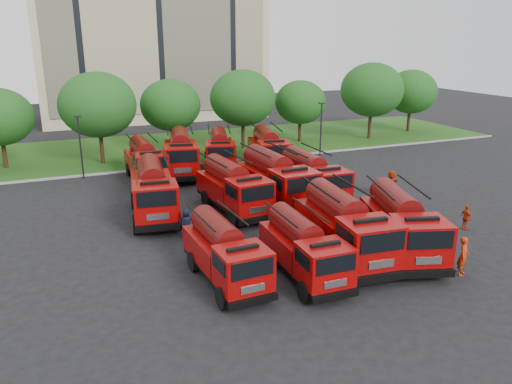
% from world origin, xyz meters
% --- Properties ---
extents(ground, '(140.00, 140.00, 0.00)m').
position_xyz_m(ground, '(0.00, 0.00, 0.00)').
color(ground, black).
rests_on(ground, ground).
extents(lawn, '(70.00, 16.00, 0.12)m').
position_xyz_m(lawn, '(0.00, 26.00, 0.06)').
color(lawn, '#254913').
rests_on(lawn, ground).
extents(curb, '(70.00, 0.30, 0.14)m').
position_xyz_m(curb, '(0.00, 17.90, 0.07)').
color(curb, gray).
rests_on(curb, ground).
extents(apartment_building, '(30.00, 14.18, 25.00)m').
position_xyz_m(apartment_building, '(2.00, 47.94, 12.50)').
color(apartment_building, beige).
rests_on(apartment_building, ground).
extents(tree_2, '(6.72, 6.72, 8.22)m').
position_xyz_m(tree_2, '(-8.00, 21.50, 5.35)').
color(tree_2, '#382314').
rests_on(tree_2, ground).
extents(tree_3, '(5.88, 5.88, 7.19)m').
position_xyz_m(tree_3, '(-1.00, 24.00, 4.68)').
color(tree_3, '#382314').
rests_on(tree_3, ground).
extents(tree_4, '(6.55, 6.55, 8.01)m').
position_xyz_m(tree_4, '(6.00, 22.50, 5.22)').
color(tree_4, '#382314').
rests_on(tree_4, ground).
extents(tree_5, '(5.46, 5.46, 6.68)m').
position_xyz_m(tree_5, '(13.00, 23.50, 4.35)').
color(tree_5, '#382314').
rests_on(tree_5, ground).
extents(tree_6, '(6.89, 6.89, 8.42)m').
position_xyz_m(tree_6, '(21.00, 22.00, 5.49)').
color(tree_6, '#382314').
rests_on(tree_6, ground).
extents(tree_7, '(6.05, 6.05, 7.39)m').
position_xyz_m(tree_7, '(28.00, 24.00, 4.82)').
color(tree_7, '#382314').
rests_on(tree_7, ground).
extents(lamp_post_0, '(0.60, 0.25, 5.11)m').
position_xyz_m(lamp_post_0, '(-10.00, 17.20, 2.90)').
color(lamp_post_0, black).
rests_on(lamp_post_0, ground).
extents(lamp_post_1, '(0.60, 0.25, 5.11)m').
position_xyz_m(lamp_post_1, '(12.00, 17.20, 2.90)').
color(lamp_post_1, black).
rests_on(lamp_post_1, ground).
extents(fire_truck_0, '(2.60, 6.53, 2.93)m').
position_xyz_m(fire_truck_0, '(-5.17, -4.11, 1.47)').
color(fire_truck_0, black).
rests_on(fire_truck_0, ground).
extents(fire_truck_1, '(2.49, 6.42, 2.89)m').
position_xyz_m(fire_truck_1, '(-1.54, -5.05, 1.46)').
color(fire_truck_1, black).
rests_on(fire_truck_1, ground).
extents(fire_truck_2, '(3.33, 7.77, 3.44)m').
position_xyz_m(fire_truck_2, '(1.39, -3.99, 1.73)').
color(fire_truck_2, black).
rests_on(fire_truck_2, ground).
extents(fire_truck_3, '(4.59, 7.71, 3.32)m').
position_xyz_m(fire_truck_3, '(4.42, -4.72, 1.67)').
color(fire_truck_3, black).
rests_on(fire_truck_3, ground).
extents(fire_truck_4, '(3.59, 7.83, 3.44)m').
position_xyz_m(fire_truck_4, '(-6.47, 6.00, 1.73)').
color(fire_truck_4, black).
rests_on(fire_truck_4, ground).
extents(fire_truck_5, '(3.14, 7.42, 3.29)m').
position_xyz_m(fire_truck_5, '(-1.46, 4.96, 1.66)').
color(fire_truck_5, black).
rests_on(fire_truck_5, ground).
extents(fire_truck_6, '(3.18, 8.00, 3.59)m').
position_xyz_m(fire_truck_6, '(1.72, 5.24, 1.81)').
color(fire_truck_6, black).
rests_on(fire_truck_6, ground).
extents(fire_truck_7, '(2.73, 7.29, 3.31)m').
position_xyz_m(fire_truck_7, '(4.43, 5.16, 1.66)').
color(fire_truck_7, black).
rests_on(fire_truck_7, ground).
extents(fire_truck_8, '(2.59, 6.96, 3.16)m').
position_xyz_m(fire_truck_8, '(-5.34, 14.81, 1.59)').
color(fire_truck_8, black).
rests_on(fire_truck_8, ground).
extents(fire_truck_9, '(4.30, 8.17, 3.54)m').
position_xyz_m(fire_truck_9, '(-2.27, 15.39, 1.78)').
color(fire_truck_9, black).
rests_on(fire_truck_9, ground).
extents(fire_truck_10, '(4.31, 7.45, 3.21)m').
position_xyz_m(fire_truck_10, '(1.34, 16.11, 1.62)').
color(fire_truck_10, black).
rests_on(fire_truck_10, ground).
extents(fire_truck_11, '(4.07, 7.78, 3.37)m').
position_xyz_m(fire_truck_11, '(5.27, 14.49, 1.70)').
color(fire_truck_11, black).
rests_on(fire_truck_11, ground).
extents(firefighter_0, '(0.88, 0.83, 1.95)m').
position_xyz_m(firefighter_0, '(5.67, -7.89, 0.00)').
color(firefighter_0, '#AB2E0D').
rests_on(firefighter_0, ground).
extents(firefighter_1, '(0.82, 0.62, 1.50)m').
position_xyz_m(firefighter_1, '(0.63, -6.22, 0.00)').
color(firefighter_1, '#AB2E0D').
rests_on(firefighter_1, ground).
extents(firefighter_2, '(0.62, 0.96, 1.55)m').
position_xyz_m(firefighter_2, '(10.26, -3.43, 0.00)').
color(firefighter_2, '#AB2E0D').
rests_on(firefighter_2, ground).
extents(firefighter_3, '(1.16, 0.76, 1.66)m').
position_xyz_m(firefighter_3, '(6.59, -4.40, 0.00)').
color(firefighter_3, black).
rests_on(firefighter_3, ground).
extents(firefighter_4, '(0.98, 0.79, 1.75)m').
position_xyz_m(firefighter_4, '(-5.45, 1.79, 0.00)').
color(firefighter_4, black).
rests_on(firefighter_4, ground).
extents(firefighter_5, '(1.93, 1.14, 1.95)m').
position_xyz_m(firefighter_5, '(10.18, 3.71, 0.00)').
color(firefighter_5, '#AB2E0D').
rests_on(firefighter_5, ground).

